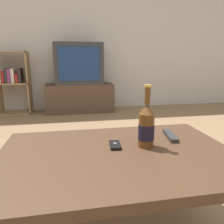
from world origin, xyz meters
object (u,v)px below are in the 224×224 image
television (79,64)px  remote_control (170,135)px  bookshelf (13,81)px  tv_stand (80,98)px  cell_phone (114,145)px  beer_bottle (146,126)px

television → remote_control: size_ratio=4.31×
bookshelf → remote_control: bearing=-62.0°
remote_control → tv_stand: bearing=108.0°
tv_stand → remote_control: size_ratio=6.23×
cell_phone → remote_control: (0.31, 0.07, 0.00)m
beer_bottle → remote_control: bearing=29.0°
beer_bottle → remote_control: (0.17, 0.09, -0.09)m
beer_bottle → cell_phone: beer_bottle is taller
television → bookshelf: 1.07m
cell_phone → bookshelf: bearing=116.7°
bookshelf → beer_bottle: (1.25, -2.77, 0.03)m
beer_bottle → cell_phone: 0.17m
television → bookshelf: television is taller
beer_bottle → television: bearing=94.4°
tv_stand → bookshelf: bearing=176.6°
cell_phone → television: bearing=96.1°
tv_stand → bookshelf: 1.09m
tv_stand → bookshelf: (-1.04, 0.06, 0.30)m
tv_stand → beer_bottle: beer_bottle is taller
tv_stand → television: bearing=-90.0°
television → remote_control: 2.65m
bookshelf → remote_control: 3.03m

